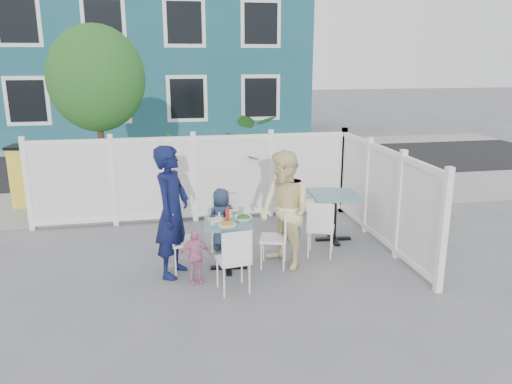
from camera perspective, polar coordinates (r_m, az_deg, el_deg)
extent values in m
plane|color=slate|center=(7.28, -6.28, -9.12)|extent=(80.00, 80.00, 0.00)
cube|color=gray|center=(10.85, -7.99, -0.92)|extent=(24.00, 2.60, 0.01)
cube|color=black|center=(14.44, -8.82, 3.06)|extent=(24.00, 5.00, 0.01)
cube|color=gray|center=(17.48, -9.26, 5.14)|extent=(24.00, 1.60, 0.01)
cube|color=#145155|center=(20.62, -11.40, 14.91)|extent=(11.00, 6.00, 6.00)
cube|color=black|center=(17.88, -19.32, 9.88)|extent=(1.20, 0.04, 1.40)
cube|color=black|center=(17.76, -6.25, 10.59)|extent=(1.20, 0.04, 1.40)
cube|color=black|center=(17.86, -20.05, 17.87)|extent=(1.20, 0.04, 1.40)
cube|color=black|center=(17.74, -6.49, 18.66)|extent=(1.20, 0.04, 1.40)
cube|color=white|center=(9.30, -7.07, 1.59)|extent=(5.80, 0.04, 1.40)
cube|color=white|center=(9.15, -7.22, 6.10)|extent=(5.86, 0.08, 0.08)
cube|color=white|center=(9.50, -6.92, -2.87)|extent=(5.86, 0.08, 0.12)
cube|color=white|center=(8.30, 14.26, -0.41)|extent=(0.04, 3.60, 1.40)
cube|color=white|center=(8.14, 14.59, 4.61)|extent=(0.08, 3.66, 0.08)
cube|color=white|center=(8.53, 13.93, -5.33)|extent=(0.08, 3.66, 0.12)
cylinder|color=#382316|center=(10.14, -17.16, 4.36)|extent=(0.12, 0.12, 2.40)
ellipsoid|color=#1A561B|center=(9.99, -17.79, 12.26)|extent=(1.80, 1.62, 1.98)
cube|color=gold|center=(11.21, -24.43, 1.53)|extent=(0.71, 0.56, 1.21)
imported|color=#1A561B|center=(9.97, -8.28, 2.35)|extent=(1.13, 1.13, 1.60)
imported|color=#1A561B|center=(10.01, -0.31, 3.16)|extent=(2.15, 2.13, 1.80)
cube|color=#3D6B7D|center=(7.11, -3.19, -3.59)|extent=(0.76, 0.76, 0.04)
cylinder|color=black|center=(7.23, -3.15, -6.21)|extent=(0.08, 0.08, 0.66)
cube|color=black|center=(7.36, -3.11, -8.60)|extent=(0.54, 0.14, 0.04)
cube|color=black|center=(7.36, -3.11, -8.60)|extent=(0.14, 0.54, 0.04)
cube|color=#3D6B7D|center=(8.30, 9.00, -0.37)|extent=(0.82, 0.82, 0.04)
cylinder|color=black|center=(8.42, 8.89, -2.95)|extent=(0.09, 0.09, 0.74)
cube|color=black|center=(8.54, 8.79, -5.31)|extent=(0.61, 0.13, 0.04)
cube|color=black|center=(8.54, 8.79, -5.31)|extent=(0.13, 0.61, 0.04)
cube|color=white|center=(7.19, -8.27, -5.56)|extent=(0.48, 0.50, 0.04)
cube|color=white|center=(7.06, -9.87, -3.82)|extent=(0.12, 0.42, 0.46)
cylinder|color=white|center=(7.48, -7.28, -6.57)|extent=(0.02, 0.02, 0.46)
cylinder|color=white|center=(7.15, -6.48, -7.58)|extent=(0.02, 0.02, 0.46)
cylinder|color=white|center=(7.40, -9.87, -6.91)|extent=(0.02, 0.02, 0.46)
cylinder|color=white|center=(7.07, -9.19, -7.95)|extent=(0.02, 0.02, 0.46)
cube|color=white|center=(7.31, 2.01, -5.31)|extent=(0.48, 0.49, 0.04)
cube|color=white|center=(7.22, 3.46, -3.60)|extent=(0.15, 0.39, 0.43)
cylinder|color=white|center=(7.24, 0.60, -7.32)|extent=(0.02, 0.02, 0.43)
cylinder|color=white|center=(7.55, 0.87, -6.34)|extent=(0.02, 0.02, 0.43)
cylinder|color=white|center=(7.22, 3.18, -7.42)|extent=(0.02, 0.02, 0.43)
cylinder|color=white|center=(7.53, 3.32, -6.43)|extent=(0.02, 0.02, 0.43)
cube|color=white|center=(7.95, -3.61, -3.66)|extent=(0.49, 0.48, 0.04)
cube|color=white|center=(8.04, -3.39, -1.67)|extent=(0.38, 0.15, 0.42)
cylinder|color=white|center=(7.84, -2.59, -5.55)|extent=(0.02, 0.02, 0.42)
cylinder|color=white|center=(7.90, -5.01, -5.42)|extent=(0.02, 0.02, 0.42)
cylinder|color=white|center=(8.14, -2.20, -4.76)|extent=(0.02, 0.02, 0.42)
cylinder|color=white|center=(8.20, -4.54, -4.64)|extent=(0.02, 0.02, 0.42)
cube|color=white|center=(6.56, -2.64, -7.78)|extent=(0.45, 0.43, 0.04)
cube|color=white|center=(6.31, -2.19, -6.40)|extent=(0.40, 0.09, 0.43)
cylinder|color=white|center=(6.74, -4.43, -9.12)|extent=(0.02, 0.02, 0.43)
cylinder|color=white|center=(6.83, -1.64, -8.75)|extent=(0.02, 0.02, 0.43)
cylinder|color=white|center=(6.46, -3.66, -10.23)|extent=(0.02, 0.02, 0.43)
cylinder|color=white|center=(6.55, -0.76, -9.82)|extent=(0.02, 0.02, 0.43)
cube|color=white|center=(7.76, 7.41, -4.16)|extent=(0.52, 0.51, 0.04)
cube|color=white|center=(7.52, 7.36, -2.89)|extent=(0.38, 0.18, 0.43)
cylinder|color=white|center=(8.00, 6.22, -5.16)|extent=(0.02, 0.02, 0.43)
cylinder|color=white|center=(7.98, 8.69, -5.30)|extent=(0.02, 0.02, 0.43)
cylinder|color=white|center=(7.70, 5.98, -5.98)|extent=(0.02, 0.02, 0.43)
cylinder|color=white|center=(7.68, 8.55, -6.14)|extent=(0.02, 0.02, 0.43)
imported|color=#0D133B|center=(6.96, -9.58, -2.24)|extent=(0.68, 0.80, 1.85)
imported|color=#F8D45C|center=(7.15, 3.32, -2.12)|extent=(0.92, 1.02, 1.72)
imported|color=#213049|center=(7.94, -3.95, -3.12)|extent=(0.57, 0.47, 0.99)
imported|color=pink|center=(6.83, -7.03, -7.31)|extent=(0.47, 0.26, 0.76)
cylinder|color=white|center=(6.97, -3.33, -3.76)|extent=(0.25, 0.25, 0.02)
cylinder|color=white|center=(7.20, -4.65, -3.15)|extent=(0.23, 0.23, 0.02)
imported|color=white|center=(7.14, -1.46, -3.07)|extent=(0.26, 0.26, 0.06)
cylinder|color=beige|center=(7.00, -4.99, -3.27)|extent=(0.08, 0.08, 0.12)
cylinder|color=beige|center=(7.31, -3.02, -2.38)|extent=(0.09, 0.09, 0.13)
cylinder|color=red|center=(7.14, -3.29, -2.62)|extent=(0.05, 0.05, 0.18)
cylinder|color=white|center=(7.33, -4.23, -2.59)|extent=(0.03, 0.03, 0.07)
cylinder|color=black|center=(7.32, -3.63, -2.58)|extent=(0.03, 0.03, 0.08)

